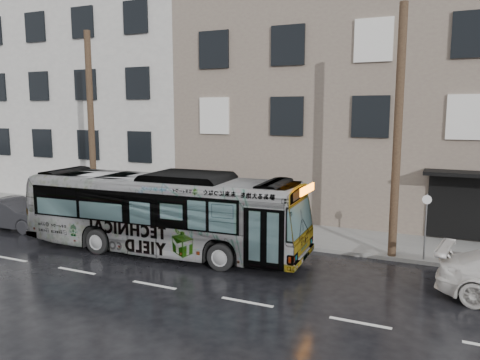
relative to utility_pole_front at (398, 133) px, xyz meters
The scene contains 9 objects.
ground 8.65m from the utility_pole_front, 153.08° to the right, with size 120.00×120.00×0.00m, color black.
sidewalk 8.11m from the utility_pole_front, 166.17° to the left, with size 90.00×3.60×0.15m, color gray.
building_taupe 9.56m from the utility_pole_front, 99.07° to the left, with size 20.00×12.00×11.00m, color gray.
building_grey 27.02m from the utility_pole_front, 156.02° to the left, with size 26.00×15.00×16.00m, color beige.
utility_pole_front is the anchor object (origin of this frame).
utility_pole_rear 14.00m from the utility_pole_front, behind, with size 0.30×0.30×9.00m, color #4D3926.
sign_post 3.48m from the utility_pole_front, ahead, with size 0.06×0.06×2.40m, color slate.
bus 9.19m from the utility_pole_front, 161.88° to the right, with size 2.65×11.31×3.15m, color #B2B2B2.
dark_sedan 17.24m from the utility_pole_front, behind, with size 1.51×4.32×1.42m, color black.
Camera 1 is at (8.31, -14.20, 5.45)m, focal length 35.00 mm.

